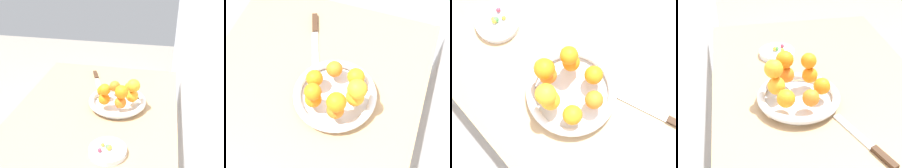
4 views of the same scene
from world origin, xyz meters
TOP-DOWN VIEW (x-y plane):
  - dining_table at (0.00, 0.00)m, footprint 1.10×0.76m
  - fruit_bowl at (-0.12, 0.10)m, footprint 0.28×0.28m
  - candy_dish at (0.22, 0.12)m, footprint 0.14×0.14m
  - orange_0 at (-0.06, 0.04)m, footprint 0.05×0.05m
  - orange_1 at (-0.04, 0.12)m, footprint 0.05×0.05m
  - orange_2 at (-0.10, 0.17)m, footprint 0.06×0.06m
  - orange_3 at (-0.18, 0.15)m, footprint 0.06×0.06m
  - orange_4 at (-0.18, 0.07)m, footprint 0.05×0.05m
  - orange_5 at (-0.13, 0.02)m, footprint 0.06×0.06m
  - orange_6 at (-0.10, 0.17)m, footprint 0.06×0.06m
  - orange_7 at (-0.04, 0.13)m, footprint 0.06×0.06m
  - orange_8 at (-0.05, 0.05)m, footprint 0.05×0.05m
  - candy_ball_0 at (0.22, 0.12)m, footprint 0.02×0.02m
  - candy_ball_1 at (0.22, 0.13)m, footprint 0.02×0.02m
  - candy_ball_2 at (0.21, 0.10)m, footprint 0.01×0.01m
  - candy_ball_3 at (0.23, 0.12)m, footprint 0.02×0.02m
  - candy_ball_4 at (0.24, 0.09)m, footprint 0.02×0.02m
  - knife at (-0.35, -0.06)m, footprint 0.25×0.11m

SIDE VIEW (x-z plane):
  - dining_table at x=0.00m, z-range 0.28..1.02m
  - knife at x=-0.35m, z-range 0.74..0.75m
  - candy_dish at x=0.22m, z-range 0.74..0.76m
  - fruit_bowl at x=-0.12m, z-range 0.74..0.78m
  - candy_ball_2 at x=0.21m, z-range 0.76..0.78m
  - candy_ball_4 at x=0.24m, z-range 0.76..0.78m
  - candy_ball_3 at x=0.23m, z-range 0.76..0.78m
  - candy_ball_1 at x=0.22m, z-range 0.76..0.78m
  - candy_ball_0 at x=0.22m, z-range 0.76..0.78m
  - orange_0 at x=-0.06m, z-range 0.78..0.83m
  - orange_4 at x=-0.18m, z-range 0.78..0.83m
  - orange_1 at x=-0.04m, z-range 0.78..0.83m
  - orange_5 at x=-0.13m, z-range 0.78..0.84m
  - orange_3 at x=-0.18m, z-range 0.78..0.84m
  - orange_2 at x=-0.10m, z-range 0.78..0.84m
  - orange_8 at x=-0.05m, z-range 0.83..0.89m
  - orange_7 at x=-0.04m, z-range 0.83..0.90m
  - orange_6 at x=-0.10m, z-range 0.84..0.90m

